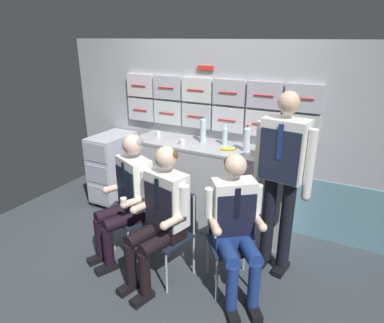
{
  "coord_description": "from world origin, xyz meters",
  "views": [
    {
      "loc": [
        1.6,
        -2.26,
        2.18
      ],
      "look_at": [
        0.22,
        0.36,
        1.07
      ],
      "focal_mm": 31.39,
      "sensor_mm": 36.0,
      "label": 1
    }
  ],
  "objects_px": {
    "folding_chair_right": "(174,224)",
    "water_bottle_tall": "(247,139)",
    "crew_member_left": "(128,192)",
    "crew_member_right": "(161,211)",
    "folding_chair_by_counter": "(230,230)",
    "crew_member_by_counter": "(236,221)",
    "crew_member_standing": "(282,169)",
    "snack_banana": "(228,149)",
    "paper_cup_tan": "(182,142)",
    "service_trolley": "(113,167)",
    "folding_chair_left": "(143,206)"
  },
  "relations": [
    {
      "from": "crew_member_right",
      "to": "folding_chair_by_counter",
      "type": "xyz_separation_m",
      "value": [
        0.55,
        0.29,
        -0.2
      ]
    },
    {
      "from": "crew_member_left",
      "to": "crew_member_right",
      "type": "distance_m",
      "value": 0.51
    },
    {
      "from": "crew_member_left",
      "to": "folding_chair_right",
      "type": "bearing_deg",
      "value": -1.17
    },
    {
      "from": "crew_member_left",
      "to": "folding_chair_right",
      "type": "height_order",
      "value": "crew_member_left"
    },
    {
      "from": "snack_banana",
      "to": "crew_member_left",
      "type": "bearing_deg",
      "value": -127.01
    },
    {
      "from": "crew_member_left",
      "to": "crew_member_standing",
      "type": "xyz_separation_m",
      "value": [
        1.38,
        0.49,
        0.33
      ]
    },
    {
      "from": "folding_chair_by_counter",
      "to": "snack_banana",
      "type": "bearing_deg",
      "value": 114.4
    },
    {
      "from": "crew_member_standing",
      "to": "paper_cup_tan",
      "type": "height_order",
      "value": "crew_member_standing"
    },
    {
      "from": "snack_banana",
      "to": "water_bottle_tall",
      "type": "bearing_deg",
      "value": 21.31
    },
    {
      "from": "crew_member_standing",
      "to": "paper_cup_tan",
      "type": "distance_m",
      "value": 1.3
    },
    {
      "from": "crew_member_standing",
      "to": "crew_member_right",
      "type": "bearing_deg",
      "value": -143.63
    },
    {
      "from": "service_trolley",
      "to": "water_bottle_tall",
      "type": "xyz_separation_m",
      "value": [
        1.84,
        0.09,
        0.63
      ]
    },
    {
      "from": "crew_member_by_counter",
      "to": "service_trolley",
      "type": "bearing_deg",
      "value": 157.0
    },
    {
      "from": "snack_banana",
      "to": "folding_chair_right",
      "type": "bearing_deg",
      "value": -99.69
    },
    {
      "from": "folding_chair_right",
      "to": "folding_chair_by_counter",
      "type": "xyz_separation_m",
      "value": [
        0.51,
        0.14,
        0.0
      ]
    },
    {
      "from": "folding_chair_left",
      "to": "water_bottle_tall",
      "type": "height_order",
      "value": "water_bottle_tall"
    },
    {
      "from": "snack_banana",
      "to": "crew_member_right",
      "type": "bearing_deg",
      "value": -100.41
    },
    {
      "from": "paper_cup_tan",
      "to": "folding_chair_left",
      "type": "bearing_deg",
      "value": -95.34
    },
    {
      "from": "folding_chair_by_counter",
      "to": "water_bottle_tall",
      "type": "bearing_deg",
      "value": 101.29
    },
    {
      "from": "crew_member_by_counter",
      "to": "snack_banana",
      "type": "relative_size",
      "value": 7.42
    },
    {
      "from": "service_trolley",
      "to": "snack_banana",
      "type": "xyz_separation_m",
      "value": [
        1.65,
        0.01,
        0.51
      ]
    },
    {
      "from": "crew_member_left",
      "to": "crew_member_right",
      "type": "relative_size",
      "value": 1.0
    },
    {
      "from": "crew_member_right",
      "to": "snack_banana",
      "type": "bearing_deg",
      "value": 79.59
    },
    {
      "from": "crew_member_by_counter",
      "to": "folding_chair_right",
      "type": "bearing_deg",
      "value": -178.68
    },
    {
      "from": "folding_chair_right",
      "to": "crew_member_right",
      "type": "bearing_deg",
      "value": -104.69
    },
    {
      "from": "crew_member_left",
      "to": "crew_member_right",
      "type": "bearing_deg",
      "value": -18.44
    },
    {
      "from": "crew_member_left",
      "to": "crew_member_right",
      "type": "height_order",
      "value": "crew_member_left"
    },
    {
      "from": "folding_chair_right",
      "to": "folding_chair_by_counter",
      "type": "height_order",
      "value": "same"
    },
    {
      "from": "folding_chair_right",
      "to": "water_bottle_tall",
      "type": "distance_m",
      "value": 1.22
    },
    {
      "from": "crew_member_by_counter",
      "to": "paper_cup_tan",
      "type": "height_order",
      "value": "crew_member_by_counter"
    },
    {
      "from": "crew_member_standing",
      "to": "water_bottle_tall",
      "type": "relative_size",
      "value": 5.98
    },
    {
      "from": "paper_cup_tan",
      "to": "service_trolley",
      "type": "bearing_deg",
      "value": 178.46
    },
    {
      "from": "crew_member_right",
      "to": "crew_member_standing",
      "type": "height_order",
      "value": "crew_member_standing"
    },
    {
      "from": "snack_banana",
      "to": "crew_member_standing",
      "type": "bearing_deg",
      "value": -30.99
    },
    {
      "from": "crew_member_right",
      "to": "paper_cup_tan",
      "type": "bearing_deg",
      "value": 109.05
    },
    {
      "from": "crew_member_right",
      "to": "folding_chair_by_counter",
      "type": "height_order",
      "value": "crew_member_right"
    },
    {
      "from": "service_trolley",
      "to": "paper_cup_tan",
      "type": "distance_m",
      "value": 1.22
    },
    {
      "from": "water_bottle_tall",
      "to": "paper_cup_tan",
      "type": "bearing_deg",
      "value": -171.13
    },
    {
      "from": "crew_member_by_counter",
      "to": "crew_member_standing",
      "type": "xyz_separation_m",
      "value": [
        0.24,
        0.49,
        0.36
      ]
    },
    {
      "from": "crew_member_left",
      "to": "water_bottle_tall",
      "type": "xyz_separation_m",
      "value": [
        0.87,
        0.98,
        0.41
      ]
    },
    {
      "from": "service_trolley",
      "to": "snack_banana",
      "type": "relative_size",
      "value": 5.54
    },
    {
      "from": "folding_chair_right",
      "to": "snack_banana",
      "type": "relative_size",
      "value": 4.9
    },
    {
      "from": "crew_member_left",
      "to": "water_bottle_tall",
      "type": "bearing_deg",
      "value": 48.46
    },
    {
      "from": "crew_member_right",
      "to": "water_bottle_tall",
      "type": "xyz_separation_m",
      "value": [
        0.38,
        1.14,
        0.42
      ]
    },
    {
      "from": "folding_chair_right",
      "to": "crew_member_standing",
      "type": "height_order",
      "value": "crew_member_standing"
    },
    {
      "from": "folding_chair_left",
      "to": "crew_member_standing",
      "type": "distance_m",
      "value": 1.46
    },
    {
      "from": "folding_chair_right",
      "to": "crew_member_left",
      "type": "bearing_deg",
      "value": 178.83
    },
    {
      "from": "crew_member_left",
      "to": "crew_member_by_counter",
      "type": "relative_size",
      "value": 1.02
    },
    {
      "from": "folding_chair_left",
      "to": "crew_member_standing",
      "type": "relative_size",
      "value": 0.48
    },
    {
      "from": "crew_member_right",
      "to": "paper_cup_tan",
      "type": "height_order",
      "value": "crew_member_right"
    }
  ]
}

